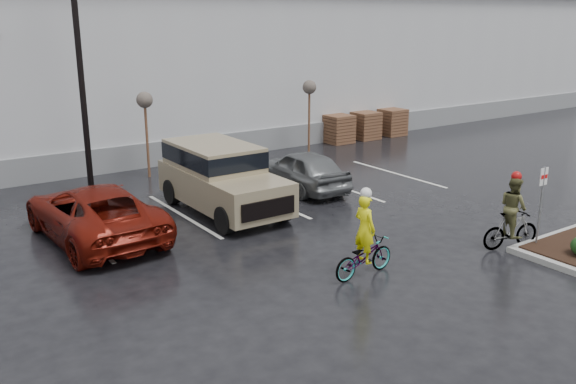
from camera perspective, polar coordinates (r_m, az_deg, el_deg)
ground at (r=14.13m, az=14.13°, el=-8.67°), size 120.00×120.00×0.00m
warehouse at (r=31.91m, az=-16.98°, el=11.48°), size 60.50×15.50×7.20m
wooded_ridge at (r=54.25m, az=-24.75°, el=11.62°), size 80.00×25.00×6.00m
lamppost at (r=21.11m, az=-19.23°, el=14.88°), size 0.50×1.00×9.22m
sapling_mid at (r=23.07m, az=-13.25°, el=7.96°), size 0.60×0.60×3.20m
sapling_east at (r=26.72m, az=2.01°, el=9.42°), size 0.60×0.60×3.20m
pallet_stack_a at (r=29.33m, az=4.74°, el=5.91°), size 1.20×1.20×1.35m
pallet_stack_b at (r=30.42m, az=7.23°, el=6.20°), size 1.20×1.20×1.35m
pallet_stack_c at (r=31.64m, az=9.68°, el=6.47°), size 1.20×1.20×1.35m
fire_lane_sign at (r=16.68m, az=22.63°, el=-0.47°), size 0.30×0.05×2.20m
car_red at (r=17.19m, az=-17.70°, el=-1.81°), size 2.73×5.50×1.50m
suv_tan at (r=18.69m, az=-6.08°, el=1.18°), size 2.20×5.10×2.06m
car_grey at (r=21.18m, az=1.39°, el=2.11°), size 1.92×4.22×1.40m
cyclist_hivis at (r=14.18m, az=7.12°, el=-5.28°), size 1.79×0.72×2.12m
cyclist_olive at (r=16.71m, az=20.21°, el=-2.48°), size 1.65×0.89×2.06m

